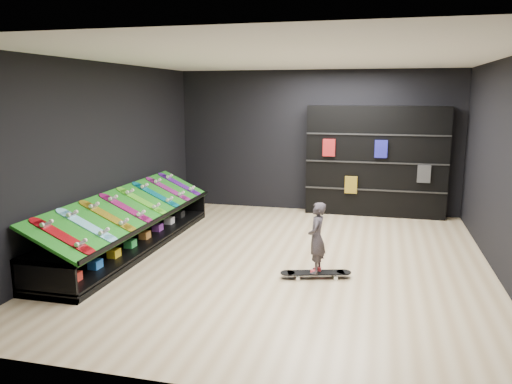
% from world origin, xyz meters
% --- Properties ---
extents(floor, '(6.00, 7.00, 0.01)m').
position_xyz_m(floor, '(0.00, 0.00, 0.00)').
color(floor, '#C8B187').
rests_on(floor, ground).
extents(ceiling, '(6.00, 7.00, 0.01)m').
position_xyz_m(ceiling, '(0.00, 0.00, 3.00)').
color(ceiling, white).
rests_on(ceiling, ground).
extents(wall_back, '(6.00, 0.02, 3.00)m').
position_xyz_m(wall_back, '(0.00, 3.50, 1.50)').
color(wall_back, black).
rests_on(wall_back, ground).
extents(wall_front, '(6.00, 0.02, 3.00)m').
position_xyz_m(wall_front, '(0.00, -3.50, 1.50)').
color(wall_front, black).
rests_on(wall_front, ground).
extents(wall_left, '(0.02, 7.00, 3.00)m').
position_xyz_m(wall_left, '(-3.00, 0.00, 1.50)').
color(wall_left, black).
rests_on(wall_left, ground).
extents(wall_right, '(0.02, 7.00, 3.00)m').
position_xyz_m(wall_right, '(3.00, 0.00, 1.50)').
color(wall_right, black).
rests_on(wall_right, ground).
extents(display_rack, '(0.90, 4.50, 0.50)m').
position_xyz_m(display_rack, '(-2.55, 0.00, 0.25)').
color(display_rack, black).
rests_on(display_rack, ground).
extents(turf_ramp, '(0.92, 4.50, 0.46)m').
position_xyz_m(turf_ramp, '(-2.50, 0.00, 0.71)').
color(turf_ramp, '#115F0F').
rests_on(turf_ramp, display_rack).
extents(back_shelving, '(2.83, 0.33, 2.26)m').
position_xyz_m(back_shelving, '(1.26, 3.32, 1.13)').
color(back_shelving, black).
rests_on(back_shelving, ground).
extents(floor_skateboard, '(1.00, 0.48, 0.09)m').
position_xyz_m(floor_skateboard, '(0.56, -0.64, 0.05)').
color(floor_skateboard, black).
rests_on(floor_skateboard, ground).
extents(child, '(0.16, 0.23, 0.59)m').
position_xyz_m(child, '(0.56, -0.64, 0.38)').
color(child, black).
rests_on(child, floor_skateboard).
extents(display_board_0, '(0.93, 0.22, 0.50)m').
position_xyz_m(display_board_0, '(-2.49, -1.90, 0.74)').
color(display_board_0, red).
rests_on(display_board_0, turf_ramp).
extents(display_board_1, '(0.93, 0.22, 0.50)m').
position_xyz_m(display_board_1, '(-2.49, -1.36, 0.74)').
color(display_board_1, '#0CB2E5').
rests_on(display_board_1, turf_ramp).
extents(display_board_2, '(0.93, 0.22, 0.50)m').
position_xyz_m(display_board_2, '(-2.49, -0.81, 0.74)').
color(display_board_2, yellow).
rests_on(display_board_2, turf_ramp).
extents(display_board_3, '(0.93, 0.22, 0.50)m').
position_xyz_m(display_board_3, '(-2.49, -0.27, 0.74)').
color(display_board_3, '#E5198C').
rests_on(display_board_3, turf_ramp).
extents(display_board_4, '(0.93, 0.22, 0.50)m').
position_xyz_m(display_board_4, '(-2.49, 0.27, 0.74)').
color(display_board_4, green).
rests_on(display_board_4, turf_ramp).
extents(display_board_5, '(0.93, 0.22, 0.50)m').
position_xyz_m(display_board_5, '(-2.49, 0.81, 0.74)').
color(display_board_5, '#0C8C99').
rests_on(display_board_5, turf_ramp).
extents(display_board_6, '(0.93, 0.22, 0.50)m').
position_xyz_m(display_board_6, '(-2.49, 1.36, 0.74)').
color(display_board_6, '#2626BF').
rests_on(display_board_6, turf_ramp).
extents(display_board_7, '(0.93, 0.22, 0.50)m').
position_xyz_m(display_board_7, '(-2.49, 1.90, 0.74)').
color(display_board_7, purple).
rests_on(display_board_7, turf_ramp).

